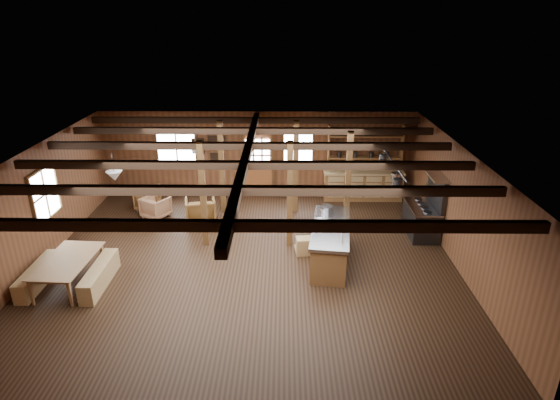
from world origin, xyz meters
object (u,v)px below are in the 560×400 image
Objects in this scene: dining_table at (71,272)px; armchair_b at (201,210)px; armchair_a at (148,197)px; armchair_c at (156,207)px; kitchen_island at (330,243)px; commercial_range at (424,214)px.

armchair_b is at bearing -32.26° from dining_table.
armchair_a reaches higher than armchair_c.
commercial_range is at bearing 36.47° from kitchen_island.
armchair_a is at bearing -42.45° from armchair_b.
kitchen_island is at bearing -151.02° from commercial_range.
armchair_c is (0.95, 3.71, -0.00)m from dining_table.
armchair_a is (0.51, 4.42, 0.02)m from dining_table.
dining_table is at bearing 43.04° from armchair_b.
kitchen_island reaches higher than armchair_a.
armchair_b is (-6.20, 0.70, -0.20)m from commercial_range.
kitchen_island is 3.47× the size of armchair_a.
kitchen_island is at bearing -75.95° from dining_table.
armchair_c is at bearing -26.86° from armchair_b.
dining_table is 2.42× the size of armchair_a.
commercial_range is at bearing -157.88° from armchair_c.
armchair_b is at bearing -164.91° from armchair_c.
kitchen_island reaches higher than dining_table.
commercial_range is 0.99× the size of dining_table.
dining_table is 2.12× the size of armchair_b.
armchair_a is at bearing -28.08° from armchair_c.
commercial_range reaches higher than dining_table.
dining_table is (-5.89, -1.16, -0.16)m from kitchen_island.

